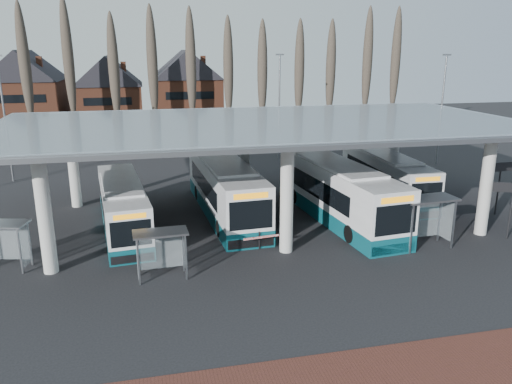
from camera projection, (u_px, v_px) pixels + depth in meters
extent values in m
plane|color=black|center=(300.00, 270.00, 24.75)|extent=(140.00, 140.00, 0.00)
cylinder|color=beige|center=(45.00, 214.00, 23.73)|extent=(0.70, 0.70, 6.00)
cylinder|color=beige|center=(73.00, 164.00, 34.04)|extent=(0.70, 0.70, 6.00)
cylinder|color=beige|center=(287.00, 198.00, 26.28)|extent=(0.70, 0.70, 6.00)
cylinder|color=beige|center=(245.00, 156.00, 36.59)|extent=(0.70, 0.70, 6.00)
cylinder|color=beige|center=(486.00, 185.00, 28.82)|extent=(0.70, 0.70, 6.00)
cylinder|color=beige|center=(395.00, 149.00, 39.14)|extent=(0.70, 0.70, 6.00)
cube|color=gray|center=(263.00, 122.00, 30.54)|extent=(32.00, 16.00, 0.12)
cube|color=silver|center=(263.00, 121.00, 30.52)|extent=(31.50, 15.50, 0.04)
cone|color=#473D33|center=(30.00, 84.00, 49.89)|extent=(0.36, 0.36, 14.50)
ellipsoid|color=#473D33|center=(28.00, 66.00, 49.41)|extent=(1.10, 1.10, 11.02)
cone|color=#473D33|center=(72.00, 83.00, 50.74)|extent=(0.36, 0.36, 14.50)
ellipsoid|color=#473D33|center=(70.00, 66.00, 50.26)|extent=(1.10, 1.10, 11.02)
cone|color=#473D33|center=(113.00, 83.00, 51.59)|extent=(0.36, 0.36, 14.50)
ellipsoid|color=#473D33|center=(111.00, 65.00, 51.11)|extent=(1.10, 1.10, 11.02)
cone|color=#473D33|center=(152.00, 82.00, 52.44)|extent=(0.36, 0.36, 14.50)
ellipsoid|color=#473D33|center=(151.00, 65.00, 51.96)|extent=(1.10, 1.10, 11.02)
cone|color=#473D33|center=(190.00, 82.00, 53.29)|extent=(0.36, 0.36, 14.50)
ellipsoid|color=#473D33|center=(189.00, 65.00, 52.81)|extent=(1.10, 1.10, 11.02)
cone|color=#473D33|center=(227.00, 81.00, 54.14)|extent=(0.36, 0.36, 14.50)
ellipsoid|color=#473D33|center=(227.00, 65.00, 53.66)|extent=(1.10, 1.10, 11.02)
cone|color=#473D33|center=(263.00, 81.00, 54.99)|extent=(0.36, 0.36, 14.50)
ellipsoid|color=#473D33|center=(263.00, 64.00, 54.51)|extent=(1.10, 1.10, 11.02)
cone|color=#473D33|center=(297.00, 80.00, 55.83)|extent=(0.36, 0.36, 14.50)
ellipsoid|color=#473D33|center=(298.00, 64.00, 55.36)|extent=(1.10, 1.10, 11.02)
cone|color=#473D33|center=(331.00, 80.00, 56.68)|extent=(0.36, 0.36, 14.50)
ellipsoid|color=#473D33|center=(332.00, 64.00, 56.21)|extent=(1.10, 1.10, 11.02)
cone|color=#473D33|center=(364.00, 79.00, 57.53)|extent=(0.36, 0.36, 14.50)
ellipsoid|color=#473D33|center=(365.00, 64.00, 57.06)|extent=(1.10, 1.10, 11.02)
cone|color=#473D33|center=(395.00, 79.00, 58.38)|extent=(0.36, 0.36, 14.50)
ellipsoid|color=#473D33|center=(396.00, 64.00, 57.91)|extent=(1.10, 1.10, 11.02)
cube|color=brown|center=(30.00, 110.00, 60.70)|extent=(8.00, 10.00, 7.00)
pyramid|color=black|center=(23.00, 50.00, 58.78)|extent=(8.30, 10.30, 3.50)
cube|color=brown|center=(111.00, 108.00, 62.72)|extent=(8.00, 10.00, 7.00)
pyramid|color=black|center=(106.00, 50.00, 60.80)|extent=(8.30, 10.30, 3.50)
cube|color=brown|center=(187.00, 106.00, 64.74)|extent=(8.00, 10.00, 7.00)
pyramid|color=black|center=(185.00, 50.00, 62.82)|extent=(8.30, 10.30, 3.50)
cylinder|color=slate|center=(5.00, 121.00, 40.19)|extent=(0.16, 0.16, 10.00)
cylinder|color=slate|center=(279.00, 108.00, 49.04)|extent=(0.16, 0.16, 10.00)
cube|color=slate|center=(280.00, 55.00, 47.64)|extent=(0.80, 0.15, 0.15)
cylinder|color=slate|center=(441.00, 112.00, 46.39)|extent=(0.16, 0.16, 10.00)
cube|color=slate|center=(447.00, 55.00, 44.98)|extent=(0.80, 0.15, 0.15)
cube|color=white|center=(123.00, 204.00, 29.90)|extent=(3.44, 11.02, 2.53)
cube|color=#0B4954|center=(124.00, 223.00, 30.23)|extent=(3.46, 11.04, 0.81)
cube|color=white|center=(121.00, 183.00, 29.54)|extent=(2.75, 6.68, 0.16)
cube|color=black|center=(122.00, 201.00, 30.28)|extent=(3.16, 8.00, 0.99)
cube|color=black|center=(131.00, 234.00, 24.97)|extent=(2.02, 0.27, 1.35)
cube|color=black|center=(116.00, 181.00, 34.78)|extent=(1.95, 0.26, 1.08)
cube|color=orange|center=(130.00, 216.00, 24.72)|extent=(1.61, 0.22, 0.27)
cube|color=black|center=(133.00, 258.00, 25.35)|extent=(2.18, 0.30, 0.45)
cylinder|color=black|center=(109.00, 245.00, 26.78)|extent=(0.34, 0.89, 0.87)
cylinder|color=black|center=(149.00, 240.00, 27.43)|extent=(0.34, 0.89, 0.87)
cylinder|color=black|center=(104.00, 209.00, 32.77)|extent=(0.34, 0.89, 0.87)
cylinder|color=black|center=(136.00, 206.00, 33.42)|extent=(0.34, 0.89, 0.87)
cube|color=white|center=(225.00, 186.00, 32.73)|extent=(3.42, 13.02, 3.01)
cube|color=#0B4954|center=(226.00, 207.00, 33.13)|extent=(3.45, 13.04, 0.97)
cube|color=white|center=(225.00, 163.00, 32.30)|extent=(2.88, 7.85, 0.19)
cube|color=black|center=(223.00, 182.00, 33.20)|extent=(3.27, 9.42, 1.18)
cube|color=black|center=(251.00, 215.00, 26.77)|extent=(2.41, 0.19, 1.61)
cube|color=black|center=(207.00, 164.00, 38.64)|extent=(2.33, 0.19, 1.29)
cube|color=orange|center=(251.00, 196.00, 26.48)|extent=(1.92, 0.16, 0.32)
cube|color=black|center=(251.00, 243.00, 27.22)|extent=(2.60, 0.23, 0.54)
cylinder|color=black|center=(220.00, 229.00, 29.02)|extent=(0.36, 1.05, 1.03)
cylinder|color=black|center=(261.00, 225.00, 29.67)|extent=(0.36, 1.05, 1.03)
cylinder|color=black|center=(198.00, 193.00, 36.27)|extent=(0.36, 1.05, 1.03)
cylinder|color=black|center=(231.00, 190.00, 36.92)|extent=(0.36, 1.05, 1.03)
cube|color=white|center=(337.00, 189.00, 31.91)|extent=(4.07, 13.32, 3.06)
cube|color=#0B4954|center=(336.00, 211.00, 32.32)|extent=(4.09, 13.34, 0.98)
cube|color=white|center=(339.00, 165.00, 31.47)|extent=(3.27, 8.07, 0.20)
cube|color=black|center=(334.00, 185.00, 32.38)|extent=(3.75, 9.67, 1.20)
cube|color=black|center=(396.00, 220.00, 25.94)|extent=(2.45, 0.31, 1.64)
cube|color=black|center=(298.00, 166.00, 37.84)|extent=(2.36, 0.30, 1.31)
cube|color=orange|center=(397.00, 200.00, 25.64)|extent=(1.95, 0.25, 0.33)
cube|color=black|center=(393.00, 249.00, 26.40)|extent=(2.64, 0.35, 0.55)
cylinder|color=black|center=(350.00, 234.00, 28.14)|extent=(0.41, 1.07, 1.05)
cylinder|color=black|center=(389.00, 229.00, 28.90)|extent=(0.41, 1.07, 1.05)
cylinder|color=black|center=(296.00, 196.00, 35.41)|extent=(0.41, 1.07, 1.05)
cylinder|color=black|center=(328.00, 193.00, 36.18)|extent=(0.41, 1.07, 1.05)
cube|color=white|center=(386.00, 173.00, 36.94)|extent=(2.66, 11.48, 2.67)
cube|color=#0B4954|center=(385.00, 190.00, 37.29)|extent=(2.68, 11.50, 0.86)
cube|color=white|center=(387.00, 155.00, 36.56)|extent=(2.33, 6.91, 0.17)
cube|color=black|center=(383.00, 171.00, 37.36)|extent=(2.63, 8.28, 1.05)
cube|color=black|center=(426.00, 194.00, 31.56)|extent=(2.14, 0.10, 1.43)
cube|color=black|center=(356.00, 157.00, 42.28)|extent=(2.07, 0.10, 1.14)
cube|color=orange|center=(428.00, 179.00, 31.30)|extent=(1.70, 0.08, 0.29)
cube|color=black|center=(424.00, 215.00, 31.96)|extent=(2.31, 0.12, 0.48)
cylinder|color=black|center=(394.00, 205.00, 33.66)|extent=(0.29, 0.92, 0.92)
cylinder|color=black|center=(423.00, 203.00, 34.09)|extent=(0.29, 0.92, 0.92)
cylinder|color=black|center=(354.00, 180.00, 40.21)|extent=(0.29, 0.92, 0.92)
cylinder|color=black|center=(379.00, 178.00, 40.64)|extent=(0.29, 0.92, 0.92)
cube|color=gray|center=(20.00, 251.00, 24.06)|extent=(0.09, 0.09, 2.34)
cube|color=gray|center=(30.00, 243.00, 25.05)|extent=(0.09, 0.09, 2.34)
cube|color=silver|center=(8.00, 242.00, 25.10)|extent=(2.19, 0.58, 1.87)
cube|color=silver|center=(26.00, 246.00, 24.54)|extent=(0.28, 1.01, 1.87)
cube|color=gray|center=(139.00, 263.00, 22.88)|extent=(0.08, 0.08, 2.26)
cube|color=gray|center=(186.00, 258.00, 23.43)|extent=(0.08, 0.08, 2.26)
cube|color=gray|center=(138.00, 254.00, 23.80)|extent=(0.08, 0.08, 2.26)
cube|color=gray|center=(183.00, 250.00, 24.35)|extent=(0.08, 0.08, 2.26)
cube|color=gray|center=(160.00, 233.00, 23.29)|extent=(2.59, 1.38, 0.09)
cube|color=silver|center=(161.00, 251.00, 24.11)|extent=(2.17, 0.13, 1.81)
cube|color=silver|center=(137.00, 257.00, 23.32)|extent=(0.08, 1.00, 1.81)
cube|color=silver|center=(185.00, 253.00, 23.89)|extent=(0.08, 1.00, 1.81)
cube|color=gray|center=(412.00, 230.00, 26.38)|extent=(0.09, 0.09, 2.74)
cube|color=gray|center=(454.00, 225.00, 27.12)|extent=(0.09, 0.09, 2.74)
cube|color=gray|center=(399.00, 222.00, 27.49)|extent=(0.09, 0.09, 2.74)
cube|color=gray|center=(440.00, 218.00, 28.22)|extent=(0.09, 0.09, 2.74)
cube|color=gray|center=(428.00, 199.00, 26.91)|extent=(3.17, 1.75, 0.11)
cube|color=silver|center=(419.00, 219.00, 27.89)|extent=(2.63, 0.23, 2.19)
cube|color=silver|center=(404.00, 225.00, 26.91)|extent=(0.13, 1.21, 2.19)
cube|color=silver|center=(447.00, 220.00, 27.67)|extent=(0.13, 1.21, 2.19)
cylinder|color=black|center=(511.00, 212.00, 28.42)|extent=(0.10, 0.10, 3.29)
cylinder|color=black|center=(498.00, 189.00, 32.69)|extent=(0.11, 0.11, 3.46)
cube|color=black|center=(501.00, 167.00, 32.27)|extent=(2.39, 0.23, 0.60)
cube|color=black|center=(259.00, 241.00, 27.23)|extent=(0.07, 0.07, 1.00)
cube|color=red|center=(261.00, 237.00, 26.71)|extent=(2.00, 0.35, 0.09)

